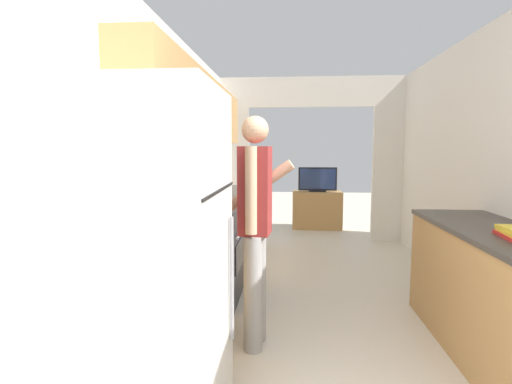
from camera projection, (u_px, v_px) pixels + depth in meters
wall_left at (170, 143)px, 3.48m from camera, size 0.38×7.48×2.50m
wall_far_with_doorway at (310, 146)px, 6.11m from camera, size 3.19×0.06×2.50m
counter_left at (216, 240)px, 4.30m from camera, size 0.62×3.61×0.88m
refrigerator at (143, 266)px, 1.93m from camera, size 0.79×0.80×1.71m
range_oven at (206, 253)px, 3.75m from camera, size 0.66×0.78×1.02m
person at (255, 225)px, 2.81m from camera, size 0.53×0.40×1.65m
tv_cabinet at (317, 210)px, 7.13m from camera, size 0.87×0.42×0.67m
television at (318, 180)px, 7.03m from camera, size 0.67×0.16×0.43m
knife at (218, 198)px, 4.33m from camera, size 0.10×0.30×0.02m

